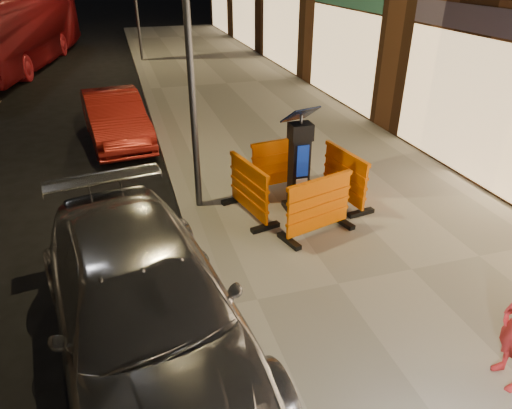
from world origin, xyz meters
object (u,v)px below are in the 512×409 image
object	(u,v)px
barrier_front	(319,207)
bus_doubledecker	(22,66)
barrier_bldgside	(345,177)
car_red	(119,141)
car_silver	(151,350)
parking_kiosk	(299,163)
barrier_back	(281,164)
barrier_kerbside	(249,190)

from	to	relation	value
barrier_front	bus_doubledecker	xyz separation A→B (m)	(-7.15, 17.51, -0.67)
barrier_bldgside	car_red	size ratio (longest dim) A/B	0.34
car_red	barrier_bldgside	bearing A→B (deg)	-58.33
car_silver	bus_doubledecker	bearing A→B (deg)	93.33
parking_kiosk	bus_doubledecker	world-z (taller)	parking_kiosk
bus_doubledecker	car_silver	bearing A→B (deg)	-68.13
barrier_back	car_red	bearing A→B (deg)	119.33
car_silver	car_red	world-z (taller)	car_silver
parking_kiosk	barrier_front	world-z (taller)	parking_kiosk
parking_kiosk	barrier_bldgside	xyz separation A→B (m)	(0.95, 0.00, -0.41)
parking_kiosk	car_silver	distance (m)	4.19
parking_kiosk	bus_doubledecker	xyz separation A→B (m)	(-7.15, 16.56, -1.09)
barrier_kerbside	bus_doubledecker	bearing A→B (deg)	7.63
barrier_front	parking_kiosk	bearing A→B (deg)	74.10
car_red	parking_kiosk	bearing A→B (deg)	-65.38
barrier_front	car_red	distance (m)	6.89
barrier_front	barrier_back	bearing A→B (deg)	74.10
barrier_bldgside	bus_doubledecker	distance (m)	18.45
parking_kiosk	car_red	world-z (taller)	parking_kiosk
car_silver	bus_doubledecker	xyz separation A→B (m)	(-4.15, 19.27, 0.00)
car_silver	car_red	xyz separation A→B (m)	(-0.17, 7.84, 0.00)
barrier_back	car_red	distance (m)	5.29
barrier_bldgside	car_silver	distance (m)	4.84
parking_kiosk	car_red	bearing A→B (deg)	110.86
barrier_bldgside	car_red	world-z (taller)	barrier_bldgside
parking_kiosk	car_silver	size ratio (longest dim) A/B	0.37
parking_kiosk	bus_doubledecker	bearing A→B (deg)	102.45
car_red	bus_doubledecker	distance (m)	12.11
car_silver	barrier_bldgside	bearing A→B (deg)	25.59
barrier_bldgside	car_red	bearing A→B (deg)	29.91
parking_kiosk	barrier_back	world-z (taller)	parking_kiosk
barrier_bldgside	bus_doubledecker	world-z (taller)	bus_doubledecker
barrier_back	car_red	size ratio (longest dim) A/B	0.34
barrier_front	barrier_bldgside	xyz separation A→B (m)	(0.95, 0.95, 0.00)
car_silver	bus_doubledecker	distance (m)	19.71
parking_kiosk	barrier_back	xyz separation A→B (m)	(0.00, 0.95, -0.41)
parking_kiosk	barrier_kerbside	bearing A→B (deg)	169.10
parking_kiosk	barrier_bldgside	distance (m)	1.04
bus_doubledecker	barrier_back	bearing A→B (deg)	-55.66
barrier_kerbside	car_red	size ratio (longest dim) A/B	0.34
parking_kiosk	barrier_back	size ratio (longest dim) A/B	1.40
barrier_back	bus_doubledecker	bearing A→B (deg)	106.71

